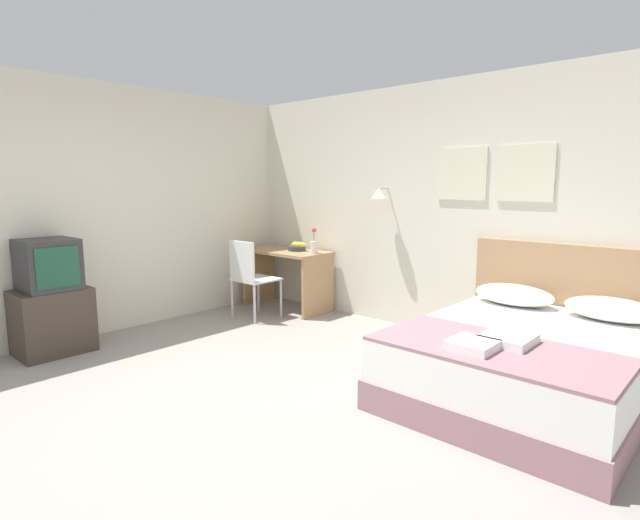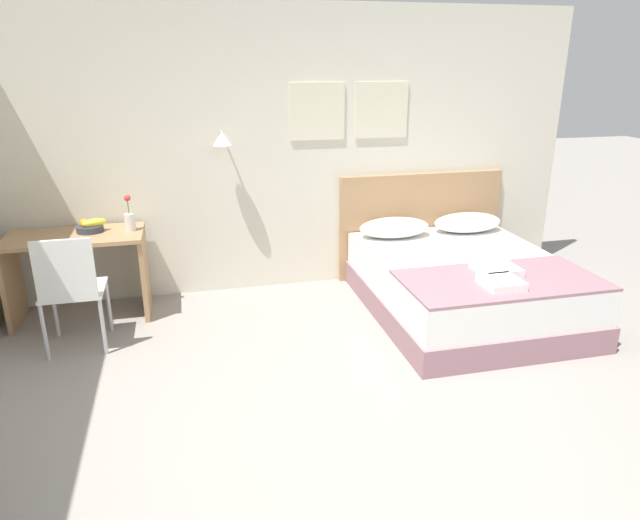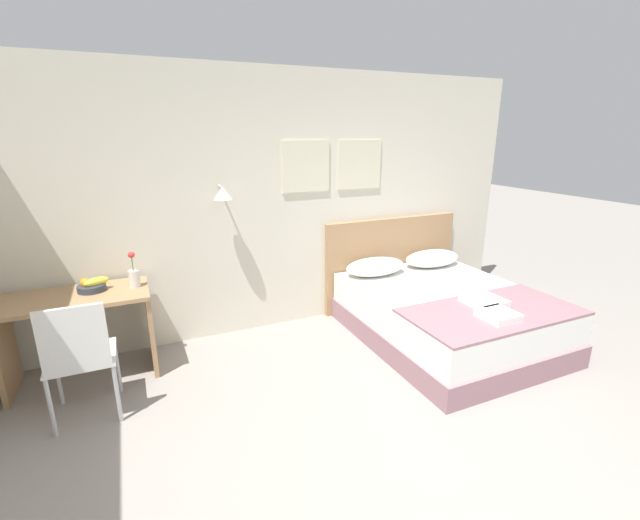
# 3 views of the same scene
# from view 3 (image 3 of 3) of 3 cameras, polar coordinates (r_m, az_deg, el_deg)

# --- Properties ---
(ground_plane) EXTENTS (24.00, 24.00, 0.00)m
(ground_plane) POSITION_cam_3_polar(r_m,az_deg,el_deg) (2.85, 15.15, -29.84)
(ground_plane) COLOR gray
(wall_back) EXTENTS (5.87, 0.31, 2.65)m
(wall_back) POSITION_cam_3_polar(r_m,az_deg,el_deg) (4.45, -6.19, 7.44)
(wall_back) COLOR beige
(wall_back) RESTS_ON ground_plane
(bed) EXTENTS (1.61, 1.98, 0.52)m
(bed) POSITION_cam_3_polar(r_m,az_deg,el_deg) (4.54, 16.45, -7.14)
(bed) COLOR gray
(bed) RESTS_ON ground_plane
(headboard) EXTENTS (1.73, 0.06, 1.07)m
(headboard) POSITION_cam_3_polar(r_m,az_deg,el_deg) (5.21, 9.46, -0.29)
(headboard) COLOR #A87F56
(headboard) RESTS_ON ground_plane
(pillow_left) EXTENTS (0.70, 0.38, 0.19)m
(pillow_left) POSITION_cam_3_polar(r_m,az_deg,el_deg) (4.76, 7.39, -0.88)
(pillow_left) COLOR white
(pillow_left) RESTS_ON bed
(pillow_right) EXTENTS (0.70, 0.38, 0.19)m
(pillow_right) POSITION_cam_3_polar(r_m,az_deg,el_deg) (5.20, 14.74, 0.22)
(pillow_right) COLOR white
(pillow_right) RESTS_ON bed
(throw_blanket) EXTENTS (1.56, 0.79, 0.02)m
(throw_blanket) POSITION_cam_3_polar(r_m,az_deg,el_deg) (4.06, 22.02, -6.42)
(throw_blanket) COLOR gray
(throw_blanket) RESTS_ON bed
(folded_towel_near_foot) EXTENTS (0.31, 0.33, 0.06)m
(folded_towel_near_foot) POSITION_cam_3_polar(r_m,az_deg,el_deg) (4.16, 21.04, -5.15)
(folded_towel_near_foot) COLOR white
(folded_towel_near_foot) RESTS_ON throw_blanket
(folded_towel_mid_bed) EXTENTS (0.28, 0.28, 0.06)m
(folded_towel_mid_bed) POSITION_cam_3_polar(r_m,az_deg,el_deg) (3.90, 22.66, -6.78)
(folded_towel_mid_bed) COLOR white
(folded_towel_mid_bed) RESTS_ON throw_blanket
(desk) EXTENTS (1.13, 0.59, 0.76)m
(desk) POSITION_cam_3_polar(r_m,az_deg,el_deg) (4.13, -29.44, -7.17)
(desk) COLOR #A87F56
(desk) RESTS_ON ground_plane
(desk_chair) EXTENTS (0.46, 0.46, 0.94)m
(desk_chair) POSITION_cam_3_polar(r_m,az_deg,el_deg) (3.51, -29.51, -10.74)
(desk_chair) COLOR white
(desk_chair) RESTS_ON ground_plane
(fruit_bowl) EXTENTS (0.26, 0.22, 0.12)m
(fruit_bowl) POSITION_cam_3_polar(r_m,az_deg,el_deg) (4.07, -28.11, -3.03)
(fruit_bowl) COLOR #333842
(fruit_bowl) RESTS_ON desk
(flower_vase) EXTENTS (0.09, 0.09, 0.32)m
(flower_vase) POSITION_cam_3_polar(r_m,az_deg,el_deg) (4.00, -23.56, -1.91)
(flower_vase) COLOR silver
(flower_vase) RESTS_ON desk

